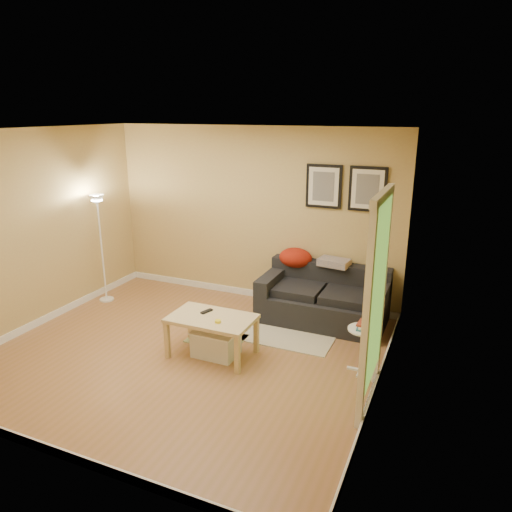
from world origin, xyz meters
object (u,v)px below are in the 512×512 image
at_px(sofa, 323,296).
at_px(storage_bin, 216,343).
at_px(book_stack, 366,325).
at_px(floor_lamp, 102,252).
at_px(side_table, 362,350).
at_px(coffee_table, 212,336).

distance_m(sofa, storage_bin, 1.70).
distance_m(sofa, book_stack, 1.37).
bearing_deg(floor_lamp, side_table, -7.56).
relative_size(side_table, book_stack, 2.39).
relative_size(coffee_table, storage_bin, 1.88).
distance_m(book_stack, floor_lamp, 4.08).
relative_size(sofa, book_stack, 7.76).
bearing_deg(book_stack, storage_bin, 170.90).
bearing_deg(side_table, coffee_table, -169.05).
xyz_separation_m(side_table, book_stack, (0.02, 0.02, 0.30)).
distance_m(coffee_table, storage_bin, 0.10).
distance_m(coffee_table, book_stack, 1.78).
xyz_separation_m(side_table, floor_lamp, (-4.02, 0.53, 0.52)).
bearing_deg(coffee_table, storage_bin, 32.97).
distance_m(sofa, floor_lamp, 3.33).
height_order(storage_bin, side_table, side_table).
relative_size(storage_bin, side_table, 1.00).
height_order(sofa, coffee_table, sofa).
height_order(sofa, floor_lamp, floor_lamp).
bearing_deg(storage_bin, floor_lamp, 160.26).
bearing_deg(book_stack, coffee_table, 171.19).
distance_m(sofa, side_table, 1.36).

